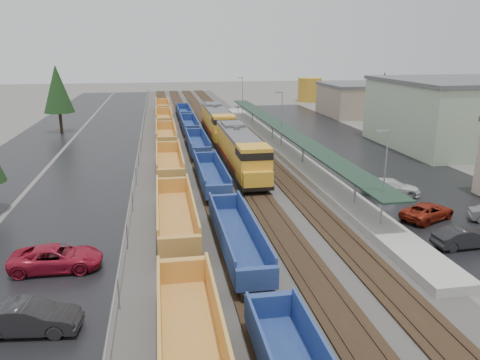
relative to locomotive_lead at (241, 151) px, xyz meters
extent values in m
cube|color=#302D2B|center=(-2.00, 20.66, -2.44)|extent=(20.00, 160.00, 0.08)
cube|color=black|center=(-8.00, 20.66, -2.33)|extent=(2.60, 160.00, 0.15)
cube|color=#473326|center=(-8.72, 20.66, -2.22)|extent=(0.08, 160.00, 0.07)
cube|color=#473326|center=(-7.28, 20.66, -2.22)|extent=(0.08, 160.00, 0.07)
cube|color=black|center=(-4.00, 20.66, -2.33)|extent=(2.60, 160.00, 0.15)
cube|color=#473326|center=(-4.72, 20.66, -2.22)|extent=(0.08, 160.00, 0.07)
cube|color=#473326|center=(-3.28, 20.66, -2.22)|extent=(0.08, 160.00, 0.07)
cube|color=black|center=(0.00, 20.66, -2.33)|extent=(2.60, 160.00, 0.15)
cube|color=#473326|center=(-0.72, 20.66, -2.22)|extent=(0.08, 160.00, 0.07)
cube|color=#473326|center=(0.72, 20.66, -2.22)|extent=(0.08, 160.00, 0.07)
cube|color=black|center=(4.00, 20.66, -2.33)|extent=(2.60, 160.00, 0.15)
cube|color=#473326|center=(3.28, 20.66, -2.22)|extent=(0.08, 160.00, 0.07)
cube|color=#473326|center=(4.72, 20.66, -2.22)|extent=(0.08, 160.00, 0.07)
cube|color=black|center=(-17.00, 20.66, -2.47)|extent=(10.00, 160.00, 0.02)
cube|color=black|center=(-27.00, 20.66, -2.47)|extent=(9.00, 160.00, 0.02)
cube|color=black|center=(17.00, 10.66, -2.47)|extent=(16.00, 100.00, 0.02)
cube|color=#9E9B93|center=(7.50, 10.66, -2.13)|extent=(3.00, 80.00, 0.70)
cylinder|color=gray|center=(7.50, -14.34, -0.58)|extent=(0.16, 0.16, 2.40)
cylinder|color=gray|center=(7.50, 0.66, -0.58)|extent=(0.16, 0.16, 2.40)
cylinder|color=gray|center=(7.50, 15.66, -0.58)|extent=(0.16, 0.16, 2.40)
cylinder|color=gray|center=(7.50, 30.66, -0.58)|extent=(0.16, 0.16, 2.40)
cylinder|color=gray|center=(7.50, 45.66, -0.58)|extent=(0.16, 0.16, 2.40)
cube|color=#1B3023|center=(7.50, 10.66, 0.72)|extent=(2.60, 65.00, 0.15)
cylinder|color=gray|center=(7.50, -19.34, 1.52)|extent=(0.12, 0.12, 8.00)
cube|color=gray|center=(7.00, -19.34, 5.42)|extent=(1.00, 0.15, 0.12)
cylinder|color=gray|center=(7.50, 10.66, 1.52)|extent=(0.12, 0.12, 8.00)
cube|color=gray|center=(7.00, 10.66, 5.42)|extent=(1.00, 0.15, 0.12)
cylinder|color=gray|center=(7.50, 40.66, 1.52)|extent=(0.12, 0.12, 8.00)
cube|color=gray|center=(7.00, 40.66, 5.42)|extent=(1.00, 0.15, 0.12)
cylinder|color=gray|center=(-11.50, -27.34, -1.48)|extent=(0.08, 0.08, 2.00)
cylinder|color=gray|center=(-11.50, -19.34, -1.48)|extent=(0.08, 0.08, 2.00)
cylinder|color=gray|center=(-11.50, -11.34, -1.48)|extent=(0.08, 0.08, 2.00)
cylinder|color=gray|center=(-11.50, -3.34, -1.48)|extent=(0.08, 0.08, 2.00)
cylinder|color=gray|center=(-11.50, 4.66, -1.48)|extent=(0.08, 0.08, 2.00)
cylinder|color=gray|center=(-11.50, 12.66, -1.48)|extent=(0.08, 0.08, 2.00)
cylinder|color=gray|center=(-11.50, 20.66, -1.48)|extent=(0.08, 0.08, 2.00)
cylinder|color=gray|center=(-11.50, 28.66, -1.48)|extent=(0.08, 0.08, 2.00)
cylinder|color=gray|center=(-11.50, 36.66, -1.48)|extent=(0.08, 0.08, 2.00)
cylinder|color=gray|center=(-11.50, 44.66, -1.48)|extent=(0.08, 0.08, 2.00)
cylinder|color=gray|center=(-11.50, 52.66, -1.48)|extent=(0.08, 0.08, 2.00)
cylinder|color=gray|center=(-11.50, 60.66, -1.48)|extent=(0.08, 0.08, 2.00)
cylinder|color=gray|center=(-11.50, 68.66, -1.48)|extent=(0.08, 0.08, 2.00)
cylinder|color=gray|center=(-11.50, 76.66, -1.48)|extent=(0.08, 0.08, 2.00)
cylinder|color=gray|center=(-11.50, 84.66, -1.48)|extent=(0.08, 0.08, 2.00)
cylinder|color=gray|center=(-11.50, 92.66, -1.48)|extent=(0.08, 0.08, 2.00)
cube|color=gray|center=(-11.50, 20.66, -0.48)|extent=(0.05, 160.00, 0.05)
cube|color=gray|center=(34.00, 40.66, 0.52)|extent=(18.00, 14.00, 6.00)
cube|color=#59595B|center=(34.00, 40.66, 3.77)|extent=(18.36, 14.28, 0.50)
ellipsoid|color=#485441|center=(-32.00, 160.66, -2.48)|extent=(154.00, 110.00, 19.80)
ellipsoid|color=#485441|center=(38.00, 170.66, -2.48)|extent=(196.00, 140.00, 25.20)
ellipsoid|color=#485441|center=(108.00, 180.66, -2.48)|extent=(168.00, 120.00, 21.60)
cylinder|color=#332316|center=(-25.00, 30.66, -0.83)|extent=(0.50, 0.50, 3.30)
cone|color=black|center=(-25.00, 30.66, 4.67)|extent=(4.84, 4.84, 7.70)
cylinder|color=#332316|center=(26.00, 18.66, -0.98)|extent=(0.50, 0.50, 3.00)
cone|color=black|center=(26.00, 18.66, 4.02)|extent=(4.40, 4.40, 7.00)
cube|color=black|center=(0.00, 0.73, -1.62)|extent=(3.08, 20.55, 0.41)
cube|color=gold|center=(0.00, 1.76, 0.13)|extent=(2.88, 16.44, 3.08)
cube|color=gold|center=(0.00, -7.28, 0.34)|extent=(3.08, 3.29, 3.49)
cube|color=black|center=(0.00, -7.28, 1.36)|extent=(3.13, 3.34, 0.72)
cube|color=gold|center=(0.00, -9.13, -0.69)|extent=(2.88, 1.03, 1.44)
cube|color=#59595B|center=(0.00, 1.76, 1.77)|extent=(2.93, 16.44, 0.36)
cube|color=maroon|center=(-1.46, 1.76, -1.10)|extent=(0.04, 16.44, 0.36)
cube|color=maroon|center=(1.46, 1.76, -1.10)|extent=(0.04, 16.44, 0.36)
cube|color=black|center=(0.00, 0.73, -2.03)|extent=(2.26, 6.16, 0.62)
cube|color=black|center=(0.00, -6.46, -1.92)|extent=(2.47, 4.11, 0.51)
cube|color=black|center=(0.00, 7.92, -1.92)|extent=(2.47, 4.11, 0.51)
cylinder|color=#59595B|center=(0.00, 2.78, 2.08)|extent=(0.72, 0.72, 0.51)
cube|color=#59595B|center=(0.00, 5.87, 2.03)|extent=(2.47, 4.11, 0.51)
cube|color=black|center=(0.00, 21.73, -1.62)|extent=(3.08, 20.55, 0.41)
cube|color=gold|center=(0.00, 22.76, 0.13)|extent=(2.88, 16.44, 3.08)
cube|color=gold|center=(0.00, 13.72, 0.34)|extent=(3.08, 3.29, 3.49)
cube|color=black|center=(0.00, 13.72, 1.36)|extent=(3.13, 3.34, 0.72)
cube|color=gold|center=(0.00, 11.87, -0.69)|extent=(2.88, 1.03, 1.44)
cube|color=#59595B|center=(0.00, 22.76, 1.77)|extent=(2.93, 16.44, 0.36)
cube|color=maroon|center=(-1.46, 22.76, -1.10)|extent=(0.04, 16.44, 0.36)
cube|color=maroon|center=(1.46, 22.76, -1.10)|extent=(0.04, 16.44, 0.36)
cube|color=black|center=(0.00, 21.73, -2.03)|extent=(2.26, 6.16, 0.62)
cube|color=black|center=(0.00, 14.54, -1.92)|extent=(2.47, 4.11, 0.51)
cube|color=black|center=(0.00, 28.92, -1.92)|extent=(2.47, 4.11, 0.51)
cylinder|color=#59595B|center=(0.00, 23.78, 2.08)|extent=(0.72, 0.72, 0.51)
cube|color=#59595B|center=(0.00, 26.87, 2.03)|extent=(2.47, 4.11, 0.51)
cube|color=gold|center=(-8.00, -33.39, -1.60)|extent=(2.75, 13.32, 0.26)
cube|color=gold|center=(-9.32, -33.39, -0.65)|extent=(0.16, 13.32, 1.90)
cube|color=gold|center=(-6.68, -33.39, -0.65)|extent=(0.16, 13.32, 1.90)
cube|color=gold|center=(-8.00, -26.52, -0.86)|extent=(2.75, 0.53, 1.48)
cube|color=black|center=(-8.00, -27.26, -1.92)|extent=(2.12, 2.33, 0.53)
cube|color=gold|center=(-8.00, -16.37, -1.60)|extent=(2.75, 13.32, 0.26)
cube|color=gold|center=(-9.32, -16.37, -0.65)|extent=(0.16, 13.32, 1.90)
cube|color=gold|center=(-6.68, -16.37, -0.65)|extent=(0.16, 13.32, 1.90)
cube|color=gold|center=(-8.00, -23.24, -0.86)|extent=(2.75, 0.53, 1.48)
cube|color=gold|center=(-8.00, -9.50, -0.86)|extent=(2.75, 0.53, 1.48)
cube|color=black|center=(-8.00, -22.50, -1.92)|extent=(2.12, 2.33, 0.53)
cube|color=black|center=(-8.00, -10.24, -1.92)|extent=(2.12, 2.33, 0.53)
cube|color=gold|center=(-8.00, 0.65, -1.60)|extent=(2.75, 13.32, 0.26)
cube|color=gold|center=(-9.32, 0.65, -0.65)|extent=(0.16, 13.32, 1.90)
cube|color=gold|center=(-6.68, 0.65, -0.65)|extent=(0.16, 13.32, 1.90)
cube|color=gold|center=(-8.00, -6.22, -0.86)|extent=(2.75, 0.53, 1.48)
cube|color=gold|center=(-8.00, 7.53, -0.86)|extent=(2.75, 0.53, 1.48)
cube|color=black|center=(-8.00, -5.48, -1.92)|extent=(2.12, 2.33, 0.53)
cube|color=black|center=(-8.00, 6.78, -1.92)|extent=(2.12, 2.33, 0.53)
cube|color=gold|center=(-8.00, 17.68, -1.60)|extent=(2.75, 13.32, 0.26)
cube|color=gold|center=(-9.32, 17.68, -0.65)|extent=(0.16, 13.32, 1.90)
cube|color=gold|center=(-6.68, 17.68, -0.65)|extent=(0.16, 13.32, 1.90)
cube|color=gold|center=(-8.00, 10.80, -0.86)|extent=(2.75, 0.53, 1.48)
cube|color=gold|center=(-8.00, 24.55, -0.86)|extent=(2.75, 0.53, 1.48)
cube|color=black|center=(-8.00, 11.54, -1.92)|extent=(2.12, 2.33, 0.53)
cube|color=black|center=(-8.00, 23.81, -1.92)|extent=(2.12, 2.33, 0.53)
cube|color=gold|center=(-8.00, 34.70, -1.60)|extent=(2.75, 13.32, 0.26)
cube|color=gold|center=(-9.32, 34.70, -0.65)|extent=(0.16, 13.32, 1.90)
cube|color=gold|center=(-6.68, 34.70, -0.65)|extent=(0.16, 13.32, 1.90)
cube|color=gold|center=(-8.00, 27.83, -0.86)|extent=(2.75, 0.53, 1.48)
cube|color=gold|center=(-8.00, 41.57, -0.86)|extent=(2.75, 0.53, 1.48)
cube|color=black|center=(-8.00, 28.57, -1.92)|extent=(2.12, 2.33, 0.53)
cube|color=black|center=(-8.00, 40.83, -1.92)|extent=(2.12, 2.33, 0.53)
cube|color=gold|center=(-8.00, 51.72, -1.60)|extent=(2.75, 13.32, 0.26)
cube|color=gold|center=(-9.32, 51.72, -0.65)|extent=(0.16, 13.32, 1.90)
cube|color=gold|center=(-6.68, 51.72, -0.65)|extent=(0.16, 13.32, 1.90)
cube|color=gold|center=(-8.00, 44.85, -0.86)|extent=(2.75, 0.53, 1.48)
cube|color=gold|center=(-8.00, 58.59, -0.86)|extent=(2.75, 0.53, 1.48)
cube|color=black|center=(-8.00, 45.59, -1.92)|extent=(2.12, 2.33, 0.53)
cube|color=black|center=(-8.00, 57.85, -1.92)|extent=(2.12, 2.33, 0.53)
cube|color=navy|center=(-4.00, -30.69, -1.02)|extent=(2.42, 0.46, 1.30)
cube|color=black|center=(-4.00, -31.34, -1.95)|extent=(1.86, 2.04, 0.46)
cube|color=navy|center=(-4.00, -21.15, -1.67)|extent=(2.42, 12.96, 0.23)
cube|color=navy|center=(-5.16, -21.15, -0.83)|extent=(0.14, 12.96, 1.67)
cube|color=navy|center=(-2.84, -21.15, -0.83)|extent=(0.14, 12.96, 1.67)
cube|color=navy|center=(-4.00, -27.81, -1.02)|extent=(2.42, 0.46, 1.30)
cube|color=navy|center=(-4.00, -14.48, -1.02)|extent=(2.42, 0.46, 1.30)
cube|color=black|center=(-4.00, -27.16, -1.95)|extent=(1.86, 2.04, 0.46)
cube|color=black|center=(-4.00, -15.13, -1.95)|extent=(1.86, 2.04, 0.46)
cube|color=navy|center=(-4.00, -4.94, -1.67)|extent=(2.42, 12.96, 0.23)
cube|color=navy|center=(-5.16, -4.94, -0.83)|extent=(0.14, 12.96, 1.67)
cube|color=navy|center=(-2.84, -4.94, -0.83)|extent=(0.14, 12.96, 1.67)
cube|color=navy|center=(-4.00, -11.60, -1.02)|extent=(2.42, 0.46, 1.30)
cube|color=navy|center=(-4.00, 1.73, -1.02)|extent=(2.42, 0.46, 1.30)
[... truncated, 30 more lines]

